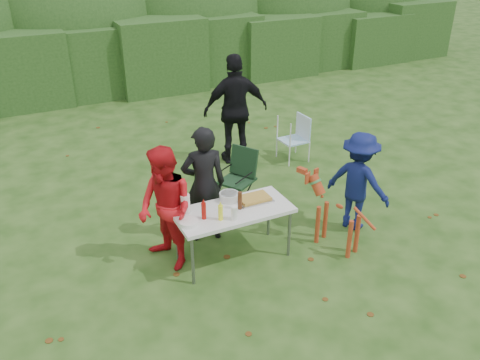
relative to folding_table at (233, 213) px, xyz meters
name	(u,v)px	position (x,y,z in m)	size (l,w,h in m)	color
ground	(229,270)	(-0.18, -0.23, -0.69)	(80.00, 80.00, 0.00)	#1E4211
hedge_row	(92,63)	(-0.18, 7.77, 0.16)	(22.00, 1.40, 1.70)	#23471C
shrub_backdrop	(76,22)	(-0.18, 9.37, 0.91)	(20.00, 2.60, 3.20)	#3D6628
folding_table	(233,213)	(0.00, 0.00, 0.00)	(1.50, 0.70, 0.74)	silver
person_cook	(204,185)	(-0.14, 0.62, 0.15)	(0.61, 0.40, 1.67)	black
person_red_jacket	(166,209)	(-0.81, 0.26, 0.13)	(0.79, 0.62, 1.63)	red
person_black_puffy	(236,110)	(1.36, 2.75, 0.31)	(1.17, 0.49, 2.00)	black
child	(358,182)	(1.92, -0.06, 0.04)	(0.94, 0.54, 1.46)	#0E1750
dog	(338,216)	(1.37, -0.40, -0.20)	(1.03, 0.41, 0.98)	#A63C1C
camping_chair	(237,178)	(0.68, 1.30, -0.24)	(0.55, 0.55, 0.89)	#17331C
lawn_chair	(293,138)	(2.33, 2.32, -0.26)	(0.50, 0.50, 0.85)	#49A2D8
food_tray	(254,200)	(0.35, 0.09, 0.06)	(0.45, 0.30, 0.02)	#B7B7BA
focaccia_bread	(254,198)	(0.35, 0.09, 0.09)	(0.40, 0.26, 0.04)	gold
mustard_bottle	(221,213)	(-0.24, -0.15, 0.15)	(0.06, 0.06, 0.20)	#FAFC28
ketchup_bottle	(204,211)	(-0.42, -0.04, 0.16)	(0.06, 0.06, 0.22)	#A2100A
beer_bottle	(240,201)	(0.08, -0.02, 0.17)	(0.06, 0.06, 0.24)	#47230F
paper_towel_roll	(185,204)	(-0.57, 0.18, 0.18)	(0.12, 0.12, 0.26)	white
cup_stack	(234,213)	(-0.09, -0.22, 0.14)	(0.08, 0.08, 0.18)	white
pasta_bowl	(229,197)	(0.06, 0.25, 0.10)	(0.26, 0.26, 0.10)	silver
plate_stack	(189,222)	(-0.64, -0.08, 0.08)	(0.24, 0.24, 0.05)	white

